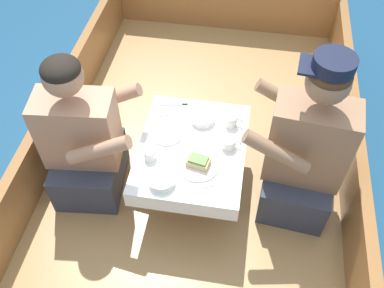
{
  "coord_description": "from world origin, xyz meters",
  "views": [
    {
      "loc": [
        0.24,
        -1.41,
        2.39
      ],
      "look_at": [
        0.0,
        0.03,
        0.66
      ],
      "focal_mm": 40.0,
      "sensor_mm": 36.0,
      "label": 1
    }
  ],
  "objects_px": {
    "coffee_cup_port": "(150,154)",
    "coffee_cup_center": "(231,120)",
    "coffee_cup_starboard": "(229,142)",
    "person_starboard": "(304,153)",
    "person_port": "(83,143)",
    "sandwich": "(198,161)"
  },
  "relations": [
    {
      "from": "sandwich",
      "to": "coffee_cup_starboard",
      "type": "distance_m",
      "value": 0.21
    },
    {
      "from": "coffee_cup_center",
      "to": "coffee_cup_port",
      "type": "bearing_deg",
      "value": -142.12
    },
    {
      "from": "person_port",
      "to": "sandwich",
      "type": "relative_size",
      "value": 7.36
    },
    {
      "from": "person_starboard",
      "to": "coffee_cup_center",
      "type": "height_order",
      "value": "person_starboard"
    },
    {
      "from": "person_starboard",
      "to": "coffee_cup_center",
      "type": "distance_m",
      "value": 0.43
    },
    {
      "from": "coffee_cup_starboard",
      "to": "coffee_cup_center",
      "type": "distance_m",
      "value": 0.16
    },
    {
      "from": "person_starboard",
      "to": "coffee_cup_center",
      "type": "xyz_separation_m",
      "value": [
        -0.4,
        0.17,
        -0.0
      ]
    },
    {
      "from": "person_starboard",
      "to": "coffee_cup_port",
      "type": "height_order",
      "value": "person_starboard"
    },
    {
      "from": "coffee_cup_port",
      "to": "coffee_cup_center",
      "type": "relative_size",
      "value": 0.93
    },
    {
      "from": "coffee_cup_port",
      "to": "coffee_cup_center",
      "type": "bearing_deg",
      "value": 37.88
    },
    {
      "from": "coffee_cup_starboard",
      "to": "person_port",
      "type": "bearing_deg",
      "value": -172.92
    },
    {
      "from": "person_port",
      "to": "coffee_cup_center",
      "type": "relative_size",
      "value": 9.66
    },
    {
      "from": "coffee_cup_starboard",
      "to": "person_starboard",
      "type": "bearing_deg",
      "value": -2.27
    },
    {
      "from": "coffee_cup_port",
      "to": "person_starboard",
      "type": "bearing_deg",
      "value": 9.38
    },
    {
      "from": "person_port",
      "to": "coffee_cup_center",
      "type": "height_order",
      "value": "person_port"
    },
    {
      "from": "person_port",
      "to": "coffee_cup_center",
      "type": "distance_m",
      "value": 0.81
    },
    {
      "from": "coffee_cup_port",
      "to": "coffee_cup_center",
      "type": "xyz_separation_m",
      "value": [
        0.39,
        0.3,
        0.0
      ]
    },
    {
      "from": "coffee_cup_port",
      "to": "coffee_cup_starboard",
      "type": "xyz_separation_m",
      "value": [
        0.39,
        0.15,
        -0.0
      ]
    },
    {
      "from": "person_starboard",
      "to": "coffee_cup_starboard",
      "type": "distance_m",
      "value": 0.39
    },
    {
      "from": "coffee_cup_port",
      "to": "coffee_cup_center",
      "type": "height_order",
      "value": "coffee_cup_center"
    },
    {
      "from": "sandwich",
      "to": "coffee_cup_port",
      "type": "bearing_deg",
      "value": 178.02
    },
    {
      "from": "sandwich",
      "to": "coffee_cup_center",
      "type": "distance_m",
      "value": 0.34
    }
  ]
}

